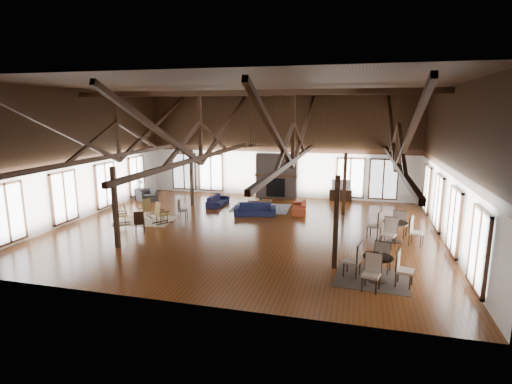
% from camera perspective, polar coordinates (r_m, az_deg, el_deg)
% --- Properties ---
extents(floor, '(16.00, 16.00, 0.00)m').
position_cam_1_polar(floor, '(17.41, -1.46, -5.27)').
color(floor, '#552E12').
rests_on(floor, ground).
extents(ceiling, '(16.00, 14.00, 0.02)m').
position_cam_1_polar(ceiling, '(16.70, -1.57, 14.85)').
color(ceiling, black).
rests_on(ceiling, wall_back).
extents(wall_back, '(16.00, 0.02, 6.00)m').
position_cam_1_polar(wall_back, '(23.57, 3.19, 6.56)').
color(wall_back, silver).
rests_on(wall_back, floor).
extents(wall_front, '(16.00, 0.02, 6.00)m').
position_cam_1_polar(wall_front, '(10.33, -12.24, -0.07)').
color(wall_front, silver).
rests_on(wall_front, floor).
extents(wall_left, '(0.02, 14.00, 6.00)m').
position_cam_1_polar(wall_left, '(20.48, -23.66, 4.87)').
color(wall_left, silver).
rests_on(wall_left, floor).
extents(wall_right, '(0.02, 14.00, 6.00)m').
position_cam_1_polar(wall_right, '(16.51, 26.30, 3.27)').
color(wall_right, silver).
rests_on(wall_right, floor).
extents(roof_truss, '(15.60, 14.07, 3.14)m').
position_cam_1_polar(roof_truss, '(16.70, -1.53, 8.08)').
color(roof_truss, black).
rests_on(roof_truss, wall_back).
extents(post_grid, '(8.16, 7.16, 3.05)m').
position_cam_1_polar(post_grid, '(17.04, -1.49, -0.35)').
color(post_grid, black).
rests_on(post_grid, floor).
extents(fireplace, '(2.50, 0.69, 2.60)m').
position_cam_1_polar(fireplace, '(23.46, 2.99, 2.33)').
color(fireplace, '#6B5A51').
rests_on(fireplace, floor).
extents(ceiling_fan, '(1.60, 1.60, 0.75)m').
position_cam_1_polar(ceiling_fan, '(15.63, -0.77, 6.76)').
color(ceiling_fan, black).
rests_on(ceiling_fan, roof_truss).
extents(sofa_navy_front, '(2.15, 1.24, 0.59)m').
position_cam_1_polar(sofa_navy_front, '(19.54, -0.15, -2.50)').
color(sofa_navy_front, '#151A3B').
rests_on(sofa_navy_front, floor).
extents(sofa_navy_left, '(1.84, 0.75, 0.54)m').
position_cam_1_polar(sofa_navy_left, '(21.66, -5.48, -1.23)').
color(sofa_navy_left, '#131334').
rests_on(sofa_navy_left, floor).
extents(sofa_orange, '(1.84, 0.90, 0.52)m').
position_cam_1_polar(sofa_orange, '(20.23, 6.20, -2.19)').
color(sofa_orange, '#9C391E').
rests_on(sofa_orange, floor).
extents(coffee_table, '(1.19, 0.61, 0.45)m').
position_cam_1_polar(coffee_table, '(20.90, 0.61, -1.29)').
color(coffee_table, brown).
rests_on(coffee_table, floor).
extents(vase, '(0.21, 0.21, 0.20)m').
position_cam_1_polar(vase, '(20.91, 0.68, -0.84)').
color(vase, '#B2B2B2').
rests_on(vase, coffee_table).
extents(armchair, '(1.30, 1.33, 0.66)m').
position_cam_1_polar(armchair, '(23.38, -15.38, -0.50)').
color(armchair, '#2C2C2E').
rests_on(armchair, floor).
extents(side_table_lamp, '(0.47, 0.47, 1.20)m').
position_cam_1_polar(side_table_lamp, '(24.11, -16.23, 0.12)').
color(side_table_lamp, black).
rests_on(side_table_lamp, floor).
extents(rocking_chair_a, '(0.83, 0.79, 0.97)m').
position_cam_1_polar(rocking_chair_a, '(19.68, -15.46, -2.35)').
color(rocking_chair_a, olive).
rests_on(rocking_chair_a, floor).
extents(rocking_chair_b, '(0.77, 0.88, 1.01)m').
position_cam_1_polar(rocking_chair_b, '(18.60, -13.57, -2.98)').
color(rocking_chair_b, olive).
rests_on(rocking_chair_b, floor).
extents(rocking_chair_c, '(0.89, 0.78, 1.01)m').
position_cam_1_polar(rocking_chair_c, '(18.96, -18.47, -2.98)').
color(rocking_chair_c, olive).
rests_on(rocking_chair_c, floor).
extents(side_chair_a, '(0.46, 0.46, 0.94)m').
position_cam_1_polar(side_chair_a, '(19.15, -10.67, -2.22)').
color(side_chair_a, black).
rests_on(side_chair_a, floor).
extents(side_chair_b, '(0.54, 0.54, 0.98)m').
position_cam_1_polar(side_chair_b, '(17.26, -16.33, -3.94)').
color(side_chair_b, black).
rests_on(side_chair_b, floor).
extents(cafe_table_near, '(2.09, 2.09, 1.07)m').
position_cam_1_polar(cafe_table_near, '(12.65, 16.98, -9.81)').
color(cafe_table_near, black).
rests_on(cafe_table_near, floor).
extents(cafe_table_far, '(2.18, 2.18, 1.12)m').
position_cam_1_polar(cafe_table_far, '(16.49, 19.22, -4.87)').
color(cafe_table_far, black).
rests_on(cafe_table_far, floor).
extents(cup_near, '(0.15, 0.15, 0.10)m').
position_cam_1_polar(cup_near, '(12.63, 17.38, -8.49)').
color(cup_near, '#B2B2B2').
rests_on(cup_near, cafe_table_near).
extents(cup_far, '(0.17, 0.17, 0.10)m').
position_cam_1_polar(cup_far, '(16.50, 19.55, -3.80)').
color(cup_far, '#B2B2B2').
rests_on(cup_far, cafe_table_far).
extents(tv_console, '(1.25, 0.47, 0.63)m').
position_cam_1_polar(tv_console, '(23.28, 12.00, -0.43)').
color(tv_console, black).
rests_on(tv_console, floor).
extents(television, '(1.05, 0.14, 0.60)m').
position_cam_1_polar(television, '(23.16, 12.12, 1.06)').
color(television, '#B2B2B2').
rests_on(television, tv_console).
extents(rug_tan, '(2.70, 2.21, 0.01)m').
position_cam_1_polar(rug_tan, '(19.41, -15.40, -3.91)').
color(rug_tan, tan).
rests_on(rug_tan, floor).
extents(rug_navy, '(3.09, 2.40, 0.01)m').
position_cam_1_polar(rug_navy, '(21.04, 0.68, -2.30)').
color(rug_navy, '#1B244C').
rests_on(rug_navy, floor).
extents(rug_dark, '(2.32, 2.14, 0.01)m').
position_cam_1_polar(rug_dark, '(13.00, 16.23, -11.70)').
color(rug_dark, black).
rests_on(rug_dark, floor).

